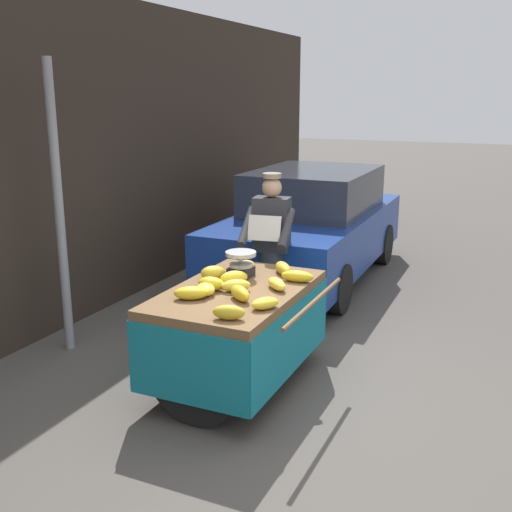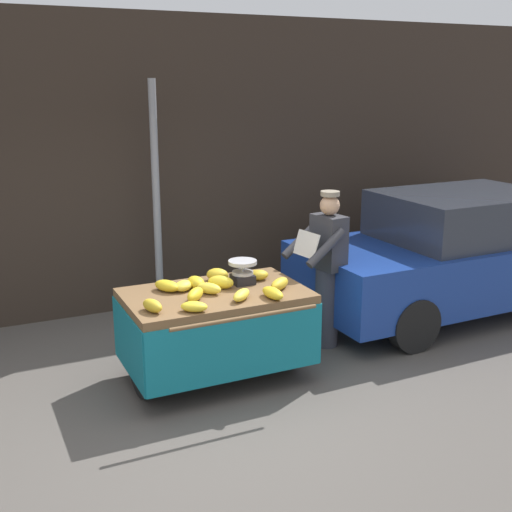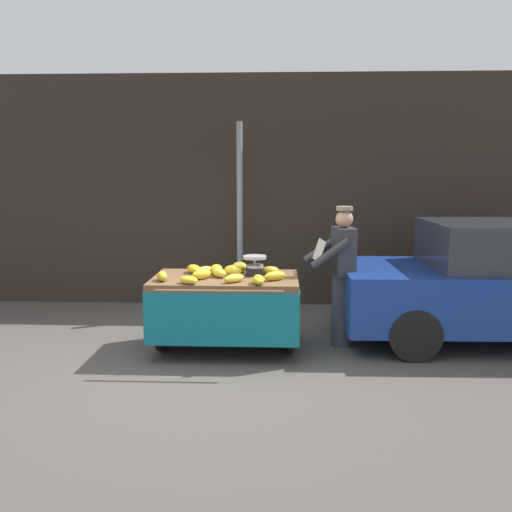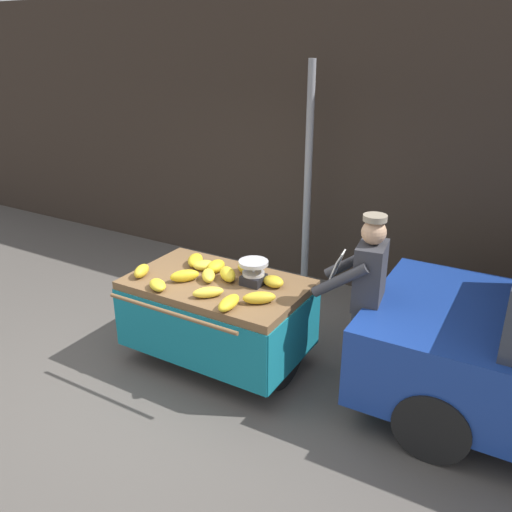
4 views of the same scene
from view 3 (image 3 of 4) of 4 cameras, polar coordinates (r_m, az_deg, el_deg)
name	(u,v)px [view 3 (image 3 of 4)]	position (r m, az deg, el deg)	size (l,w,h in m)	color
ground_plane	(197,365)	(6.28, -6.06, -11.15)	(60.00, 60.00, 0.00)	#514C47
back_wall	(223,191)	(8.90, -3.38, 6.67)	(16.00, 0.24, 3.62)	#332821
street_pole	(240,218)	(8.35, -1.68, 3.90)	(0.09, 0.09, 2.85)	gray
banana_cart	(226,297)	(6.57, -3.15, -4.21)	(1.73, 1.25, 0.90)	brown
weighing_scale	(255,265)	(6.59, -0.15, -0.97)	(0.28, 0.28, 0.24)	black
banana_bunch_0	(202,274)	(6.38, -5.62, -1.90)	(0.11, 0.28, 0.12)	gold
banana_bunch_1	(234,278)	(6.19, -2.28, -2.30)	(0.11, 0.28, 0.09)	yellow
banana_bunch_2	(275,276)	(6.29, 1.95, -2.06)	(0.12, 0.29, 0.11)	gold
banana_bunch_3	(240,267)	(6.80, -1.68, -1.15)	(0.17, 0.22, 0.13)	gold
banana_bunch_4	(258,280)	(6.09, 0.24, -2.45)	(0.13, 0.30, 0.10)	gold
banana_bunch_5	(194,269)	(6.77, -6.42, -1.34)	(0.15, 0.28, 0.11)	gold
banana_bunch_6	(233,271)	(6.57, -2.39, -1.51)	(0.14, 0.25, 0.13)	yellow
banana_bunch_7	(216,269)	(6.70, -4.11, -1.37)	(0.15, 0.23, 0.12)	gold
banana_bunch_8	(270,270)	(6.65, 1.49, -1.49)	(0.16, 0.21, 0.10)	gold
banana_bunch_9	(205,270)	(6.70, -5.25, -1.47)	(0.15, 0.22, 0.10)	yellow
banana_bunch_10	(162,276)	(6.35, -9.65, -2.06)	(0.11, 0.24, 0.11)	gold
banana_bunch_11	(189,280)	(6.14, -6.97, -2.46)	(0.14, 0.23, 0.09)	yellow
banana_bunch_12	(219,273)	(6.49, -3.84, -1.75)	(0.12, 0.25, 0.10)	yellow
vendor_person	(342,275)	(6.80, 8.81, -2.00)	(0.63, 0.58, 1.71)	#383842
parked_car	(501,283)	(7.57, 23.90, -2.53)	(3.93, 1.79, 1.51)	navy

